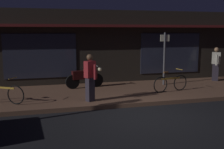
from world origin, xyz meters
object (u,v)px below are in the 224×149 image
at_px(bicycle_extra, 170,83).
at_px(person_bystander, 216,63).
at_px(sign_post, 164,55).
at_px(person_photographer, 90,77).
at_px(bicycle_parked, 3,93).
at_px(motorcycle, 85,76).

distance_m(bicycle_extra, person_bystander, 3.77).
distance_m(bicycle_extra, sign_post, 1.81).
xyz_separation_m(person_photographer, sign_post, (3.84, 2.14, 0.48)).
bearing_deg(sign_post, bicycle_parked, -165.96).
height_order(motorcycle, bicycle_parked, motorcycle).
distance_m(person_bystander, sign_post, 2.98).
bearing_deg(motorcycle, person_photographer, -95.02).
xyz_separation_m(motorcycle, person_bystander, (6.56, 0.06, 0.38)).
relative_size(bicycle_extra, person_bystander, 0.98).
xyz_separation_m(bicycle_extra, person_photographer, (-3.45, -0.68, 0.52)).
bearing_deg(bicycle_parked, person_photographer, -8.59).
bearing_deg(bicycle_parked, person_bystander, 11.43).
height_order(motorcycle, sign_post, sign_post).
xyz_separation_m(motorcycle, bicycle_parked, (-3.14, -1.90, -0.14)).
bearing_deg(motorcycle, sign_post, -3.23).
relative_size(bicycle_extra, sign_post, 0.68).
bearing_deg(bicycle_extra, sign_post, 75.08).
height_order(bicycle_parked, sign_post, sign_post).
relative_size(motorcycle, bicycle_extra, 1.04).
xyz_separation_m(motorcycle, person_photographer, (-0.21, -2.34, 0.38)).
distance_m(bicycle_extra, person_photographer, 3.56).
distance_m(bicycle_parked, person_bystander, 9.92).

